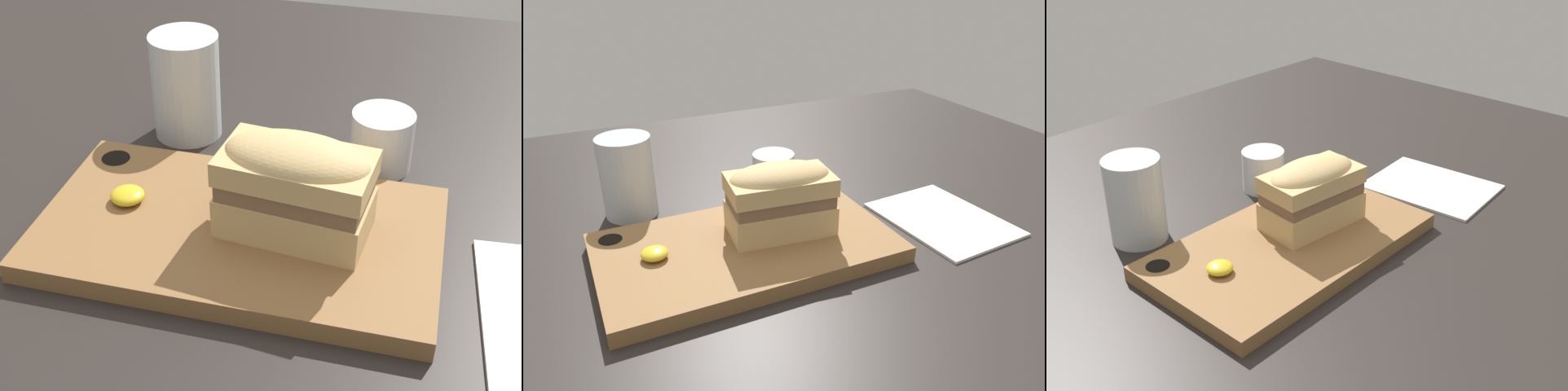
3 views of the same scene
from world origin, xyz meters
The scene contains 6 objects.
dining_table centered at (0.00, 0.00, 1.00)cm, with size 153.78×116.73×2.00cm.
serving_board centered at (1.04, -3.75, 3.04)cm, with size 37.33×21.38×2.12cm.
sandwich centered at (6.26, -3.19, 9.15)cm, with size 14.13×8.92×9.47cm.
mustard_dollop centered at (-10.30, -2.89, 4.73)cm, with size 3.29×3.29×1.31cm.
water_glass centered at (-10.06, 14.26, 7.21)cm, with size 7.72×7.72×12.02cm.
wine_glass centered at (12.36, 12.52, 4.87)cm, with size 6.71×6.71×6.44cm.
Camera 1 is at (16.24, -54.82, 45.64)cm, focal length 50.00 mm.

